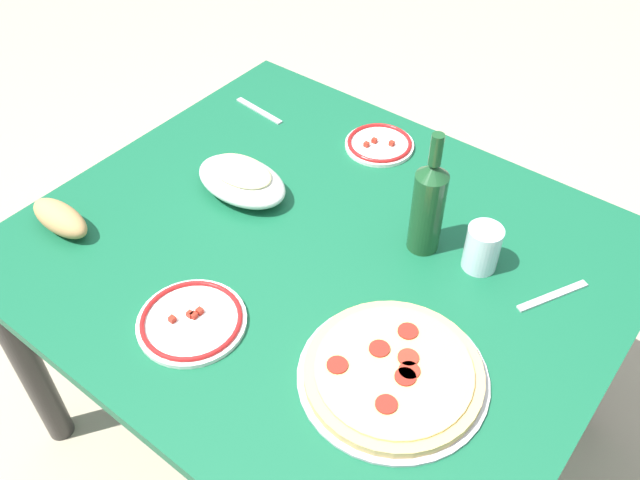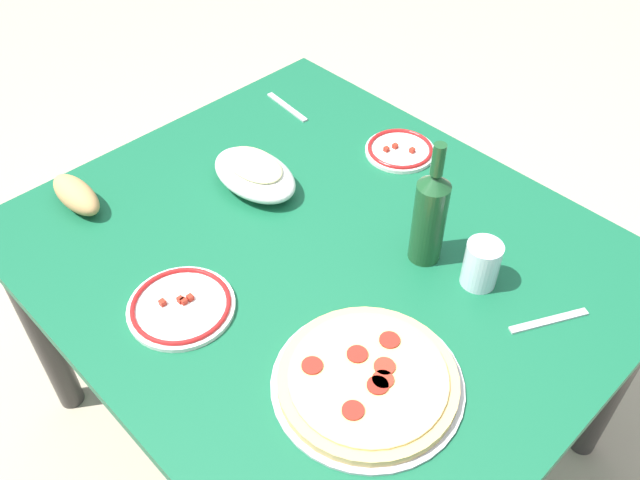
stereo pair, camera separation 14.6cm
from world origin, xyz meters
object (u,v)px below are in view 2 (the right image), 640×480
at_px(dining_table, 320,281).
at_px(wine_bottle, 430,215).
at_px(side_plate_near, 400,150).
at_px(baked_pasta_dish, 254,173).
at_px(side_plate_far, 181,306).
at_px(pepperoni_pizza, 368,380).
at_px(water_glass, 481,264).
at_px(bread_loaf, 76,195).

bearing_deg(dining_table, wine_bottle, -138.61).
distance_m(wine_bottle, side_plate_near, 0.39).
relative_size(baked_pasta_dish, side_plate_far, 1.10).
bearing_deg(pepperoni_pizza, side_plate_near, -53.70).
xyz_separation_m(pepperoni_pizza, water_glass, (0.01, -0.35, 0.04)).
bearing_deg(bread_loaf, dining_table, -148.76).
relative_size(water_glass, side_plate_near, 0.59).
bearing_deg(wine_bottle, baked_pasta_dish, 14.17).
distance_m(side_plate_near, side_plate_far, 0.71).
xyz_separation_m(baked_pasta_dish, bread_loaf, (0.23, 0.34, -0.01)).
height_order(pepperoni_pizza, water_glass, water_glass).
bearing_deg(pepperoni_pizza, bread_loaf, 8.70).
relative_size(pepperoni_pizza, baked_pasta_dish, 1.48).
height_order(baked_pasta_dish, bread_loaf, baked_pasta_dish).
bearing_deg(side_plate_far, wine_bottle, -117.50).
height_order(pepperoni_pizza, bread_loaf, bread_loaf).
bearing_deg(wine_bottle, dining_table, 41.39).
xyz_separation_m(pepperoni_pizza, baked_pasta_dish, (0.57, -0.22, 0.03)).
xyz_separation_m(dining_table, pepperoni_pizza, (-0.31, 0.18, 0.12)).
relative_size(pepperoni_pizza, wine_bottle, 1.19).
height_order(side_plate_far, bread_loaf, bread_loaf).
bearing_deg(side_plate_near, pepperoni_pizza, 126.30).
xyz_separation_m(side_plate_near, bread_loaf, (0.39, 0.69, 0.02)).
xyz_separation_m(dining_table, bread_loaf, (0.50, 0.30, 0.13)).
bearing_deg(dining_table, pepperoni_pizza, 149.90).
xyz_separation_m(wine_bottle, side_plate_far, (0.24, 0.47, -0.11)).
relative_size(wine_bottle, side_plate_far, 1.36).
distance_m(dining_table, pepperoni_pizza, 0.38).
bearing_deg(side_plate_near, side_plate_far, 92.94).
bearing_deg(dining_table, side_plate_far, 76.98).
bearing_deg(water_glass, pepperoni_pizza, 92.10).
xyz_separation_m(dining_table, side_plate_near, (0.11, -0.39, 0.11)).
distance_m(baked_pasta_dish, bread_loaf, 0.42).
height_order(dining_table, wine_bottle, wine_bottle).
bearing_deg(baked_pasta_dish, wine_bottle, -165.83).
height_order(dining_table, baked_pasta_dish, baked_pasta_dish).
distance_m(dining_table, water_glass, 0.38).
height_order(side_plate_near, bread_loaf, bread_loaf).
height_order(water_glass, side_plate_far, water_glass).
xyz_separation_m(pepperoni_pizza, bread_loaf, (0.81, 0.12, 0.02)).
bearing_deg(wine_bottle, side_plate_far, 62.50).
xyz_separation_m(baked_pasta_dish, water_glass, (-0.56, -0.13, 0.01)).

